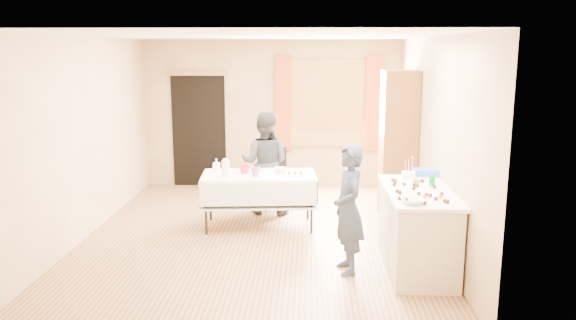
{
  "coord_description": "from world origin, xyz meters",
  "views": [
    {
      "loc": [
        0.68,
        -7.14,
        2.44
      ],
      "look_at": [
        0.4,
        0.0,
        1.02
      ],
      "focal_mm": 35.0,
      "sensor_mm": 36.0,
      "label": 1
    }
  ],
  "objects_px": {
    "counter": "(417,230)",
    "chair": "(275,190)",
    "girl": "(348,209)",
    "party_table": "(259,195)",
    "woman": "(265,163)",
    "cabinet": "(398,143)"
  },
  "relations": [
    {
      "from": "woman",
      "to": "party_table",
      "type": "bearing_deg",
      "value": 96.98
    },
    {
      "from": "counter",
      "to": "woman",
      "type": "relative_size",
      "value": 0.99
    },
    {
      "from": "cabinet",
      "to": "woman",
      "type": "relative_size",
      "value": 1.39
    },
    {
      "from": "chair",
      "to": "girl",
      "type": "relative_size",
      "value": 0.65
    },
    {
      "from": "cabinet",
      "to": "girl",
      "type": "height_order",
      "value": "cabinet"
    },
    {
      "from": "cabinet",
      "to": "counter",
      "type": "relative_size",
      "value": 1.4
    },
    {
      "from": "party_table",
      "to": "girl",
      "type": "relative_size",
      "value": 1.13
    },
    {
      "from": "girl",
      "to": "woman",
      "type": "xyz_separation_m",
      "value": [
        -1.09,
        2.25,
        0.05
      ]
    },
    {
      "from": "counter",
      "to": "girl",
      "type": "distance_m",
      "value": 0.83
    },
    {
      "from": "counter",
      "to": "chair",
      "type": "relative_size",
      "value": 1.62
    },
    {
      "from": "cabinet",
      "to": "party_table",
      "type": "height_order",
      "value": "cabinet"
    },
    {
      "from": "chair",
      "to": "woman",
      "type": "height_order",
      "value": "woman"
    },
    {
      "from": "party_table",
      "to": "woman",
      "type": "relative_size",
      "value": 1.06
    },
    {
      "from": "chair",
      "to": "girl",
      "type": "xyz_separation_m",
      "value": [
        0.96,
        -2.53,
        0.44
      ]
    },
    {
      "from": "counter",
      "to": "party_table",
      "type": "distance_m",
      "value": 2.39
    },
    {
      "from": "counter",
      "to": "girl",
      "type": "relative_size",
      "value": 1.06
    },
    {
      "from": "cabinet",
      "to": "woman",
      "type": "xyz_separation_m",
      "value": [
        -1.97,
        -0.05,
        -0.3
      ]
    },
    {
      "from": "girl",
      "to": "woman",
      "type": "height_order",
      "value": "woman"
    },
    {
      "from": "cabinet",
      "to": "girl",
      "type": "relative_size",
      "value": 1.49
    },
    {
      "from": "chair",
      "to": "girl",
      "type": "bearing_deg",
      "value": -79.35
    },
    {
      "from": "counter",
      "to": "girl",
      "type": "xyz_separation_m",
      "value": [
        -0.78,
        -0.13,
        0.27
      ]
    },
    {
      "from": "party_table",
      "to": "chair",
      "type": "height_order",
      "value": "chair"
    }
  ]
}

